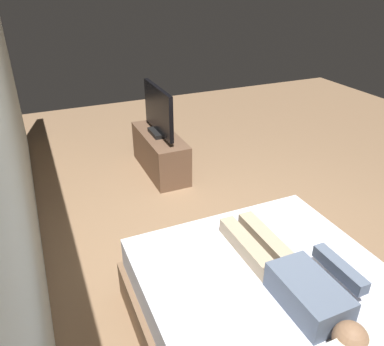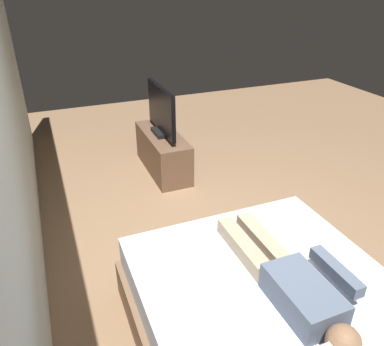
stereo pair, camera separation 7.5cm
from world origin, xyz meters
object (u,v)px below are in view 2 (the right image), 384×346
(tv, at_px, (161,112))
(bed, at_px, (276,330))
(tv_stand, at_px, (163,152))
(remote, at_px, (327,258))
(person, at_px, (291,281))

(tv, bearing_deg, bed, 176.35)
(tv_stand, xyz_separation_m, tv, (0.00, -0.00, 0.53))
(remote, xyz_separation_m, tv_stand, (2.65, 0.30, -0.30))
(person, relative_size, tv_stand, 1.15)
(remote, height_order, tv, tv)
(person, relative_size, tv, 1.43)
(person, distance_m, remote, 0.44)
(bed, xyz_separation_m, remote, (0.18, -0.48, 0.29))
(bed, distance_m, tv_stand, 2.83)
(person, bearing_deg, tv_stand, -2.07)
(person, bearing_deg, tv, -2.07)
(person, bearing_deg, remote, -69.53)
(tv, bearing_deg, person, 177.93)
(person, height_order, tv, tv)
(bed, xyz_separation_m, tv, (2.83, -0.18, 0.52))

